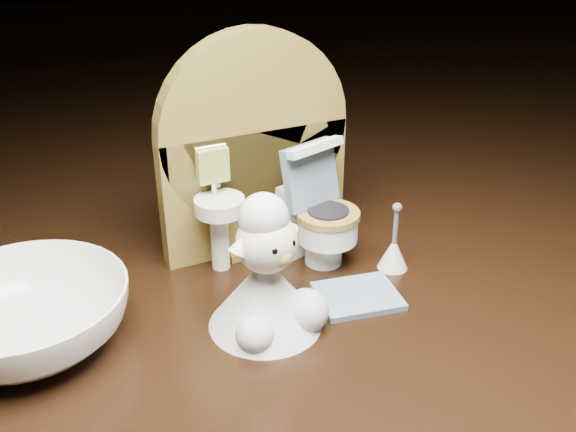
# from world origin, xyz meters

# --- Properties ---
(backdrop_panel) EXTENTS (0.13, 0.05, 0.15)m
(backdrop_panel) POSITION_xyz_m (-0.00, 0.06, 0.07)
(backdrop_panel) COLOR olive
(backdrop_panel) RESTS_ON ground
(toy_toilet) EXTENTS (0.05, 0.06, 0.08)m
(toy_toilet) POSITION_xyz_m (0.03, 0.03, 0.03)
(toy_toilet) COLOR white
(toy_toilet) RESTS_ON ground
(bath_mat) EXTENTS (0.06, 0.05, 0.00)m
(bath_mat) POSITION_xyz_m (0.03, -0.02, 0.00)
(bath_mat) COLOR slate
(bath_mat) RESTS_ON ground
(toilet_brush) EXTENTS (0.02, 0.02, 0.05)m
(toilet_brush) POSITION_xyz_m (0.07, -0.00, 0.01)
(toilet_brush) COLOR white
(toilet_brush) RESTS_ON ground
(plush_lamb) EXTENTS (0.07, 0.07, 0.09)m
(plush_lamb) POSITION_xyz_m (-0.03, -0.02, 0.03)
(plush_lamb) COLOR silver
(plush_lamb) RESTS_ON ground
(ceramic_bowl) EXTENTS (0.14, 0.14, 0.04)m
(ceramic_bowl) POSITION_xyz_m (-0.16, 0.02, 0.02)
(ceramic_bowl) COLOR white
(ceramic_bowl) RESTS_ON ground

